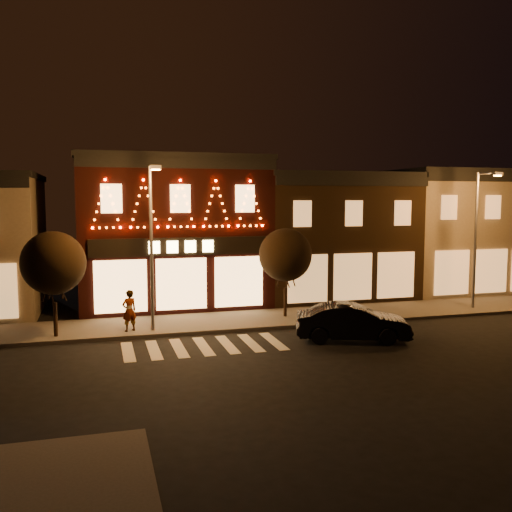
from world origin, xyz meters
name	(u,v)px	position (x,y,z in m)	size (l,w,h in m)	color
ground	(225,376)	(0.00, 0.00, 0.00)	(120.00, 120.00, 0.00)	black
sidewalk_far	(229,321)	(2.00, 8.00, 0.07)	(44.00, 4.00, 0.15)	#47423D
building_pulp	(171,231)	(0.00, 13.98, 4.16)	(10.20, 8.34, 8.30)	black
building_right_a	(325,235)	(9.50, 13.99, 3.76)	(9.20, 8.28, 7.50)	#312011
building_right_b	(450,230)	(18.50, 13.99, 3.91)	(9.20, 8.28, 7.80)	#786955
streetlamp_mid	(152,235)	(-1.75, 6.59, 4.41)	(0.47, 1.66, 7.26)	#59595E
streetlamp_right	(479,229)	(15.36, 7.11, 4.40)	(0.46, 1.65, 7.23)	#59595E
tree_left	(53,263)	(-5.85, 6.82, 3.29)	(2.68, 2.68, 4.49)	black
tree_right	(285,255)	(4.89, 8.00, 3.22)	(2.63, 2.63, 4.39)	black
dark_sedan	(353,322)	(6.25, 3.19, 0.78)	(1.66, 4.75, 1.57)	black
pedestrian	(129,311)	(-2.77, 6.88, 1.07)	(0.67, 0.44, 1.85)	gray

